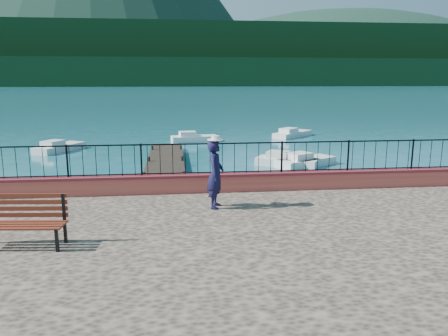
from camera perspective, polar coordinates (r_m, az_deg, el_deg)
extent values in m
plane|color=#19596B|center=(10.83, 2.01, -14.15)|extent=(2000.00, 2000.00, 0.00)
cube|color=#C85D48|center=(13.81, -0.22, -1.87)|extent=(28.00, 0.46, 0.58)
cube|color=black|center=(13.65, -0.22, 1.25)|extent=(27.00, 0.05, 0.95)
cube|color=#2D231C|center=(22.13, -7.75, -0.41)|extent=(2.00, 16.00, 0.30)
cube|color=black|center=(309.68, -6.40, 12.29)|extent=(900.00, 60.00, 18.00)
cube|color=black|center=(370.06, -6.49, 14.17)|extent=(900.00, 120.00, 44.00)
ellipsoid|color=#142D23|center=(611.21, 14.99, 10.74)|extent=(448.00, 384.00, 180.00)
cube|color=black|center=(10.26, -25.34, -8.08)|extent=(2.03, 0.79, 0.49)
cube|color=maroon|center=(10.36, -24.92, -4.66)|extent=(1.98, 0.27, 0.60)
imported|color=#121134|center=(11.93, -1.12, -0.82)|extent=(0.61, 0.78, 1.88)
cylinder|color=white|center=(11.76, -1.13, 3.95)|extent=(0.44, 0.44, 0.12)
cube|color=silver|center=(17.68, -21.28, -3.32)|extent=(4.05, 3.33, 0.80)
cube|color=silver|center=(24.21, 8.24, 1.22)|extent=(3.54, 2.80, 0.80)
cube|color=silver|center=(24.39, 10.65, 1.21)|extent=(3.73, 2.87, 0.80)
cube|color=silver|center=(30.91, -20.73, 2.82)|extent=(2.85, 3.86, 0.80)
cube|color=silver|center=(33.53, -3.89, 4.17)|extent=(3.62, 1.77, 0.80)
cube|color=silver|center=(36.56, 8.95, 4.67)|extent=(3.93, 3.84, 0.80)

